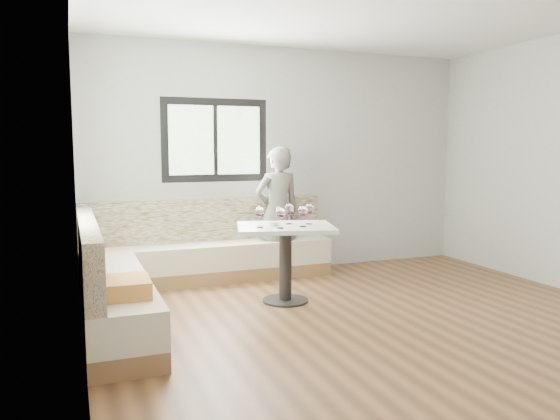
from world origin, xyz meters
The scene contains 10 objects.
room centered at (-0.08, 0.08, 1.41)m, with size 5.01×5.01×2.81m.
banquette centered at (-1.59, 1.62, 0.33)m, with size 2.90×2.80×0.95m.
table centered at (-0.55, 1.09, 0.59)m, with size 1.12×0.97×0.78m.
person centered at (-0.22, 2.18, 0.79)m, with size 0.57×0.38×1.58m, color slate.
olive_ramekin centered at (-0.66, 1.13, 0.80)m, with size 0.10×0.10×0.04m.
wine_glass_a centered at (-0.84, 1.04, 0.93)m, with size 0.10×0.10×0.21m.
wine_glass_b centered at (-0.67, 0.93, 0.93)m, with size 0.10×0.10×0.21m.
wine_glass_c centered at (-0.42, 0.95, 0.93)m, with size 0.10×0.10×0.21m.
wine_glass_d centered at (-0.47, 1.17, 0.93)m, with size 0.10×0.10×0.21m.
wine_glass_e centered at (-0.29, 1.09, 0.93)m, with size 0.10×0.10×0.21m.
Camera 1 is at (-2.56, -3.95, 1.56)m, focal length 35.00 mm.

